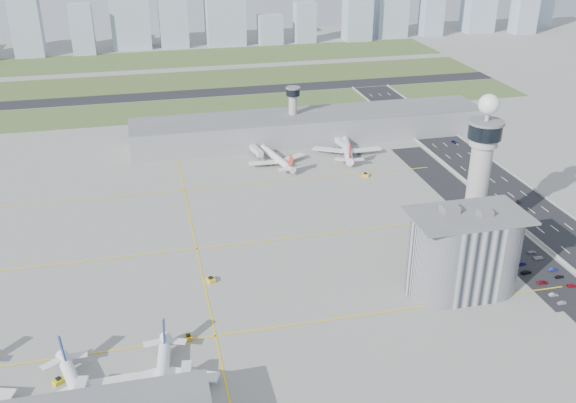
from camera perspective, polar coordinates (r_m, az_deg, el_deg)
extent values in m
plane|color=#9C9991|center=(248.86, 1.86, -6.51)|extent=(1000.00, 1000.00, 0.00)
cube|color=#475C2B|center=(449.77, -8.13, 8.19)|extent=(480.00, 50.00, 0.08)
cube|color=#485F2D|center=(521.73, -8.99, 10.55)|extent=(480.00, 60.00, 0.08)
cube|color=#455729|center=(599.30, -9.68, 12.43)|extent=(480.00, 70.00, 0.08)
cube|color=black|center=(485.15, -8.58, 9.44)|extent=(480.00, 22.00, 0.10)
cube|color=black|center=(296.71, 23.89, -3.25)|extent=(28.00, 500.00, 0.10)
cube|color=#9E9E99|center=(288.62, 21.66, -3.52)|extent=(0.60, 500.00, 1.20)
cube|color=black|center=(275.94, 20.86, -4.88)|extent=(18.00, 260.00, 0.08)
cube|color=black|center=(266.57, 21.87, -6.18)|extent=(20.00, 44.00, 0.10)
cube|color=yellow|center=(218.48, -6.46, -11.80)|extent=(260.00, 0.60, 0.01)
cube|color=yellow|center=(268.62, -8.11, -4.18)|extent=(260.00, 0.60, 0.01)
cube|color=yellow|center=(322.15, -9.20, 0.99)|extent=(260.00, 0.60, 0.01)
cube|color=yellow|center=(268.62, -8.11, -4.18)|extent=(0.60, 260.00, 0.01)
cylinder|color=#ADAAA5|center=(269.74, 16.43, 0.83)|extent=(8.40, 8.40, 48.00)
cylinder|color=#ADAAA5|center=(261.73, 17.01, 5.21)|extent=(11.00, 11.00, 4.00)
cylinder|color=black|center=(260.45, 17.13, 6.03)|extent=(13.00, 13.00, 6.00)
cylinder|color=slate|center=(259.37, 17.22, 6.76)|extent=(14.00, 14.00, 1.00)
cylinder|color=#ADAAA5|center=(258.63, 17.30, 7.28)|extent=(1.60, 1.60, 5.00)
sphere|color=white|center=(257.35, 17.42, 8.23)|extent=(8.00, 8.00, 8.00)
cylinder|color=#ADAAA5|center=(382.44, 0.44, 7.54)|extent=(5.00, 5.00, 28.00)
cylinder|color=black|center=(378.09, 0.44, 9.71)|extent=(8.00, 8.00, 4.00)
cylinder|color=slate|center=(377.42, 0.45, 10.07)|extent=(8.60, 8.60, 0.80)
cube|color=#B2B2B7|center=(241.38, 15.34, -4.45)|extent=(18.00, 24.00, 30.00)
cylinder|color=#B2B2B7|center=(237.49, 13.41, -4.74)|extent=(24.00, 24.00, 30.00)
cylinder|color=#B2B2B7|center=(245.55, 17.20, -4.17)|extent=(24.00, 24.00, 30.00)
cube|color=slate|center=(234.32, 15.77, -1.19)|extent=(42.00, 24.00, 0.80)
cube|color=slate|center=(233.29, 14.18, -0.67)|extent=(6.00, 5.00, 3.00)
cube|color=slate|center=(234.58, 17.11, -0.98)|extent=(5.00, 4.00, 2.40)
cube|color=gray|center=(385.03, 1.96, 6.63)|extent=(210.00, 32.00, 15.00)
cube|color=slate|center=(382.55, 1.98, 7.75)|extent=(210.00, 32.00, 0.80)
imported|color=silver|center=(251.71, 23.19, -8.26)|extent=(3.73, 1.73, 1.24)
imported|color=gray|center=(255.22, 22.54, -7.65)|extent=(3.72, 1.33, 1.22)
imported|color=maroon|center=(261.24, 21.67, -6.69)|extent=(4.29, 2.27, 1.15)
imported|color=black|center=(265.58, 20.41, -5.89)|extent=(4.75, 2.51, 1.31)
imported|color=navy|center=(270.81, 20.07, -5.21)|extent=(3.55, 1.52, 1.19)
imported|color=silver|center=(274.04, 19.14, -4.67)|extent=(3.91, 1.76, 1.25)
imported|color=maroon|center=(263.50, 23.94, -6.84)|extent=(4.10, 2.21, 1.13)
imported|color=black|center=(267.36, 22.98, -6.16)|extent=(3.60, 1.57, 1.21)
imported|color=navy|center=(270.99, 22.51, -5.62)|extent=(3.93, 1.49, 1.28)
imported|color=#BCBCBC|center=(277.47, 21.36, -4.67)|extent=(4.16, 2.20, 1.11)
imported|color=gray|center=(280.61, 20.85, -4.23)|extent=(4.23, 2.03, 1.19)
imported|color=black|center=(324.58, 19.79, 0.03)|extent=(1.32, 3.44, 1.12)
imported|color=#13184A|center=(393.19, 14.55, 5.15)|extent=(2.37, 4.36, 1.16)
imported|color=gray|center=(435.88, 9.54, 7.62)|extent=(1.56, 3.85, 1.31)
cube|color=#9EADC1|center=(637.88, -22.31, 14.80)|extent=(25.49, 20.39, 66.89)
cube|color=#9EADC1|center=(632.67, -17.82, 14.38)|extent=(20.04, 16.03, 45.20)
cube|color=#9EADC1|center=(648.38, -13.90, 15.80)|extent=(35.76, 28.61, 61.22)
cube|color=#9EADC1|center=(642.50, -10.28, 17.04)|extent=(26.33, 21.06, 83.39)
cube|color=#9EADC1|center=(649.55, -5.66, 16.44)|extent=(36.96, 29.57, 62.11)
cube|color=#9EADC1|center=(651.18, -1.60, 15.04)|extent=(23.01, 18.41, 27.75)
cube|color=#9EADC1|center=(657.72, 1.50, 15.64)|extent=(20.22, 16.18, 38.97)
cube|color=#9EADC1|center=(670.64, 6.19, 16.04)|extent=(26.14, 20.92, 46.89)
cube|color=#9EADC1|center=(704.82, 12.74, 16.95)|extent=(21.59, 17.28, 68.75)
cube|color=#9EADC1|center=(739.76, 16.66, 16.70)|extent=(30.25, 24.20, 63.40)
cube|color=#9EADC1|center=(789.11, 21.51, 15.70)|extent=(22.64, 18.11, 41.06)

